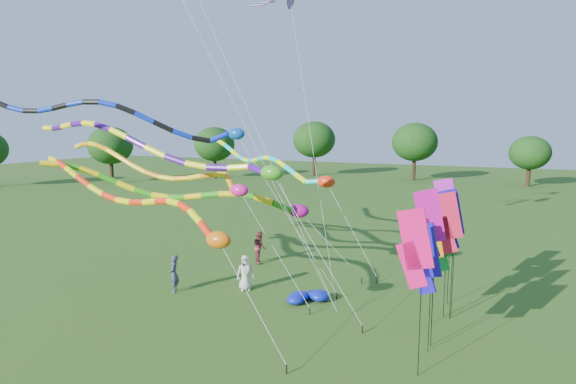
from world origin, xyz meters
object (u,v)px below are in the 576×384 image
at_px(person_a, 245,273).
at_px(person_c, 260,247).
at_px(tube_kite_red, 147,204).
at_px(tube_kite_orange, 171,171).
at_px(blue_nylon_heap, 310,296).
at_px(person_b, 174,274).

height_order(person_a, person_c, person_c).
xyz_separation_m(tube_kite_red, person_a, (2.34, 3.80, -3.63)).
relative_size(tube_kite_orange, blue_nylon_heap, 10.58).
xyz_separation_m(tube_kite_orange, person_c, (2.19, 4.75, -4.57)).
height_order(blue_nylon_heap, person_c, person_c).
xyz_separation_m(blue_nylon_heap, person_a, (-3.28, 0.21, 0.59)).
height_order(tube_kite_red, person_c, tube_kite_red).
distance_m(tube_kite_red, blue_nylon_heap, 7.90).
relative_size(tube_kite_red, blue_nylon_heap, 10.79).
distance_m(tube_kite_orange, blue_nylon_heap, 8.65).
height_order(tube_kite_orange, blue_nylon_heap, tube_kite_orange).
bearing_deg(tube_kite_red, person_b, 120.82).
relative_size(person_a, person_b, 0.96).
bearing_deg(tube_kite_orange, person_a, 16.48).
bearing_deg(tube_kite_orange, tube_kite_red, -60.95).
relative_size(person_a, person_c, 0.94).
bearing_deg(person_a, tube_kite_orange, 153.74).
xyz_separation_m(tube_kite_orange, blue_nylon_heap, (6.88, 0.33, -5.22)).
height_order(person_b, person_c, person_c).
bearing_deg(tube_kite_orange, blue_nylon_heap, 10.72).
relative_size(blue_nylon_heap, person_c, 0.75).
height_order(tube_kite_red, person_a, tube_kite_red).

